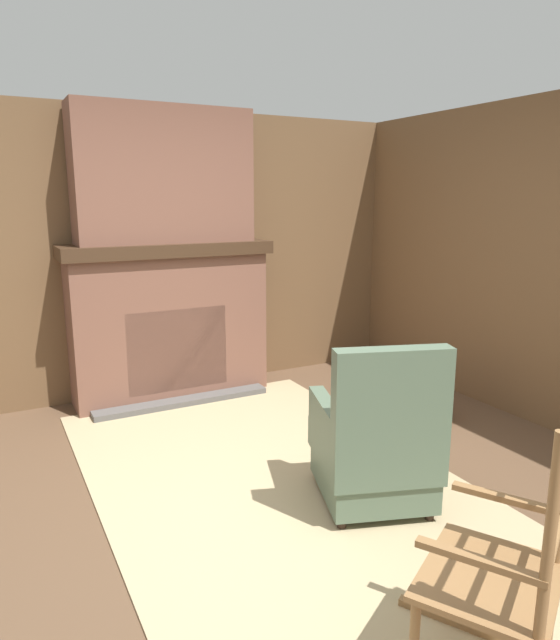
# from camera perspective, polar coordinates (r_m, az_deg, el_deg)

# --- Properties ---
(ground_plane) EXTENTS (14.00, 14.00, 0.00)m
(ground_plane) POSITION_cam_1_polar(r_m,az_deg,el_deg) (3.53, 0.36, -18.01)
(ground_plane) COLOR brown
(wood_panel_wall_left) EXTENTS (0.06, 5.33, 2.53)m
(wood_panel_wall_left) POSITION_cam_1_polar(r_m,az_deg,el_deg) (5.30, -12.00, 6.44)
(wood_panel_wall_left) COLOR brown
(wood_panel_wall_left) RESTS_ON ground
(fireplace_hearth) EXTENTS (0.64, 1.80, 1.39)m
(fireplace_hearth) POSITION_cam_1_polar(r_m,az_deg,el_deg) (5.15, -10.91, -0.18)
(fireplace_hearth) COLOR brown
(fireplace_hearth) RESTS_ON ground
(chimney_breast) EXTENTS (0.38, 1.50, 1.12)m
(chimney_breast) POSITION_cam_1_polar(r_m,az_deg,el_deg) (5.04, -11.55, 13.96)
(chimney_breast) COLOR brown
(chimney_breast) RESTS_ON fireplace_hearth
(area_rug) EXTENTS (3.71, 2.14, 0.01)m
(area_rug) POSITION_cam_1_polar(r_m,az_deg,el_deg) (3.68, 0.25, -16.50)
(area_rug) COLOR tan
(area_rug) RESTS_ON ground
(armchair) EXTENTS (0.85, 0.82, 1.01)m
(armchair) POSITION_cam_1_polar(r_m,az_deg,el_deg) (3.42, 9.52, -12.43)
(armchair) COLOR #516651
(armchair) RESTS_ON ground
(rocking_chair) EXTENTS (0.94, 0.83, 1.13)m
(rocking_chair) POSITION_cam_1_polar(r_m,az_deg,el_deg) (2.39, 21.10, -23.86)
(rocking_chair) COLOR olive
(rocking_chair) RESTS_ON ground
(firewood_stack) EXTENTS (0.53, 0.50, 0.27)m
(firewood_stack) POSITION_cam_1_polar(r_m,az_deg,el_deg) (4.75, 13.16, -8.29)
(firewood_stack) COLOR brown
(firewood_stack) RESTS_ON ground
(oil_lamp_vase) EXTENTS (0.12, 0.12, 0.27)m
(oil_lamp_vase) POSITION_cam_1_polar(r_m,az_deg,el_deg) (5.01, -15.04, 8.47)
(oil_lamp_vase) COLOR #B24C42
(oil_lamp_vase) RESTS_ON fireplace_hearth
(storage_case) EXTENTS (0.14, 0.20, 0.11)m
(storage_case) POSITION_cam_1_polar(r_m,az_deg,el_deg) (5.31, -4.72, 8.61)
(storage_case) COLOR black
(storage_case) RESTS_ON fireplace_hearth
(decorative_plate_on_mantel) EXTENTS (0.07, 0.26, 0.26)m
(decorative_plate_on_mantel) POSITION_cam_1_polar(r_m,az_deg,el_deg) (5.08, -12.59, 9.00)
(decorative_plate_on_mantel) COLOR #336093
(decorative_plate_on_mantel) RESTS_ON fireplace_hearth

